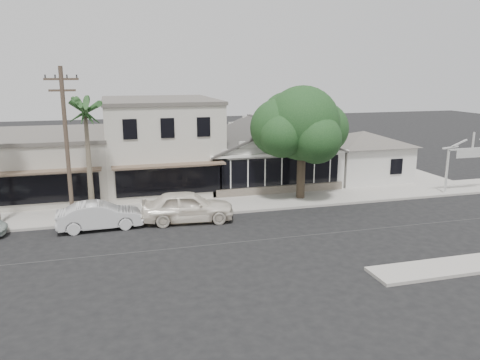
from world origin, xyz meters
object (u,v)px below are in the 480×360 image
object	(u,v)px
car_0	(188,206)
car_1	(100,216)
utility_pole	(67,144)
arch_sign	(472,151)
shade_tree	(300,125)

from	to	relation	value
car_0	car_1	distance (m)	5.00
utility_pole	car_0	world-z (taller)	utility_pole
car_0	utility_pole	bearing A→B (deg)	86.99
arch_sign	utility_pole	size ratio (longest dim) A/B	0.46
shade_tree	utility_pole	bearing A→B (deg)	-172.29
utility_pole	shade_tree	distance (m)	14.95
arch_sign	car_1	xyz separation A→B (m)	(-25.88, -1.10, -2.39)
arch_sign	shade_tree	size ratio (longest dim) A/B	0.53
utility_pole	shade_tree	size ratio (longest dim) A/B	1.15
car_0	shade_tree	distance (m)	9.78
car_1	shade_tree	xyz separation A→B (m)	(13.29, 3.00, 4.38)
utility_pole	car_0	size ratio (longest dim) A/B	1.66
car_0	car_1	world-z (taller)	car_0
car_0	car_1	xyz separation A→B (m)	(-5.00, -0.00, -0.15)
arch_sign	car_1	size ratio (longest dim) A/B	0.88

